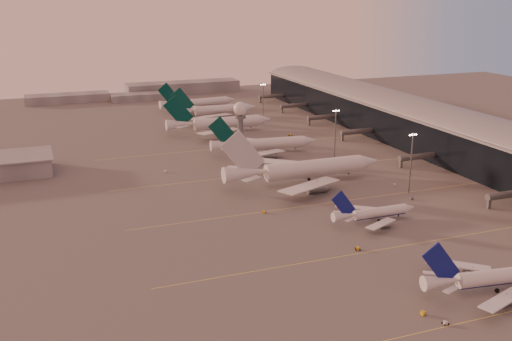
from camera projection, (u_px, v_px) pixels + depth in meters
name	position (u px, v px, depth m)	size (l,w,h in m)	color
ground	(360.00, 270.00, 176.68)	(700.00, 700.00, 0.00)	#525050
taxiway_markings	(354.00, 199.00, 237.02)	(180.00, 185.25, 0.02)	#EDD953
terminal	(434.00, 129.00, 308.97)	(57.00, 362.00, 23.04)	black
radar_tower	(240.00, 120.00, 279.73)	(6.40, 6.40, 31.10)	#56585D
mast_b	(411.00, 160.00, 240.70)	(3.60, 0.56, 25.00)	#56585D
mast_c	(335.00, 132.00, 288.21)	(3.60, 0.56, 25.00)	#56585D
mast_d	(263.00, 101.00, 368.06)	(3.60, 0.56, 25.00)	#56585D
distant_horizon	(150.00, 91.00, 467.38)	(165.00, 37.50, 9.00)	slate
narrowbody_near	(490.00, 280.00, 163.20)	(41.35, 32.82, 16.19)	silver
narrowbody_mid	(374.00, 214.00, 212.75)	(34.14, 27.29, 13.35)	silver
widebody_white	(304.00, 173.00, 255.52)	(72.88, 58.41, 25.64)	silver
greentail_a	(264.00, 146.00, 302.19)	(56.05, 45.10, 20.36)	silver
greentail_b	(220.00, 125.00, 346.94)	(64.03, 51.71, 23.26)	silver
greentail_c	(216.00, 112.00, 388.52)	(57.16, 46.16, 20.76)	silver
greentail_d	(199.00, 105.00, 412.92)	(56.27, 45.23, 20.46)	silver
gsv_truck_a	(424.00, 311.00, 151.71)	(5.96, 3.20, 2.28)	gold
gsv_tug_near	(445.00, 323.00, 147.37)	(1.85, 3.05, 0.87)	silver
gsv_tug_mid	(358.00, 249.00, 189.70)	(4.06, 3.25, 1.01)	gold
gsv_truck_b	(412.00, 197.00, 235.70)	(5.57, 2.35, 2.20)	#505255
gsv_truck_c	(264.00, 210.00, 221.52)	(4.92, 5.29, 2.15)	gold
gsv_catering_b	(395.00, 182.00, 251.92)	(4.37, 2.17, 3.54)	silver
gsv_tug_far	(275.00, 166.00, 278.87)	(3.06, 4.12, 1.05)	silver
gsv_truck_d	(165.00, 170.00, 271.16)	(2.15, 5.35, 2.13)	silver
gsv_tug_hangar	(290.00, 135.00, 338.70)	(3.93, 2.47, 1.09)	gold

